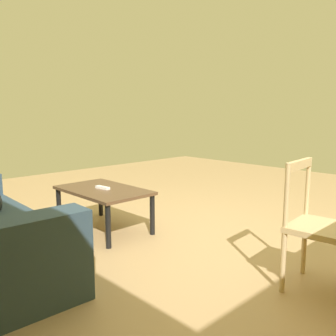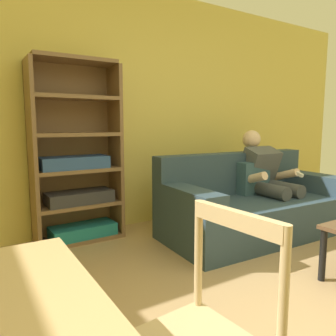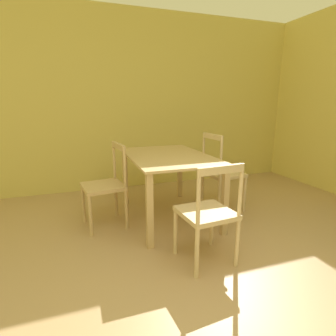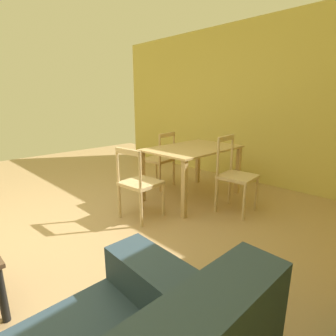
# 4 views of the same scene
# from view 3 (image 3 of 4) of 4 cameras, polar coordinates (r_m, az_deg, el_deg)

# --- Properties ---
(wall_side) EXTENTS (0.12, 5.76, 2.69)m
(wall_side) POSITION_cam_3_polar(r_m,az_deg,el_deg) (4.33, -8.69, 13.70)
(wall_side) COLOR #D2BE5D
(wall_side) RESTS_ON ground_plane
(dining_table) EXTENTS (1.35, 0.89, 0.75)m
(dining_table) POSITION_cam_3_polar(r_m,az_deg,el_deg) (3.08, 0.00, 0.79)
(dining_table) COLOR tan
(dining_table) RESTS_ON ground_plane
(dining_chair_near_wall) EXTENTS (0.46, 0.46, 0.98)m
(dining_chair_near_wall) POSITION_cam_3_polar(r_m,az_deg,el_deg) (3.42, 11.40, -1.11)
(dining_chair_near_wall) COLOR #D1B27F
(dining_chair_near_wall) RESTS_ON ground_plane
(dining_chair_facing_couch) EXTENTS (0.45, 0.45, 0.88)m
(dining_chair_facing_couch) POSITION_cam_3_polar(r_m,az_deg,el_deg) (2.27, 8.48, -9.58)
(dining_chair_facing_couch) COLOR #D1B27F
(dining_chair_facing_couch) RESTS_ON ground_plane
(dining_chair_by_doorway) EXTENTS (0.48, 0.48, 0.91)m
(dining_chair_by_doorway) POSITION_cam_3_polar(r_m,az_deg,el_deg) (2.99, -13.11, -3.71)
(dining_chair_by_doorway) COLOR tan
(dining_chair_by_doorway) RESTS_ON ground_plane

